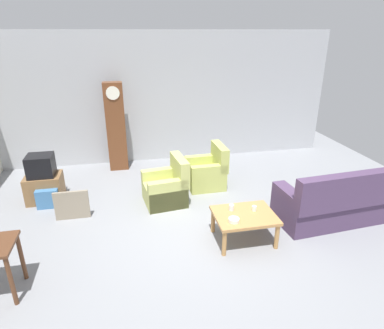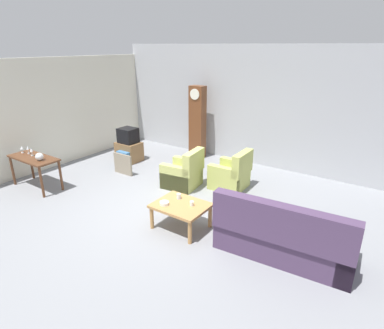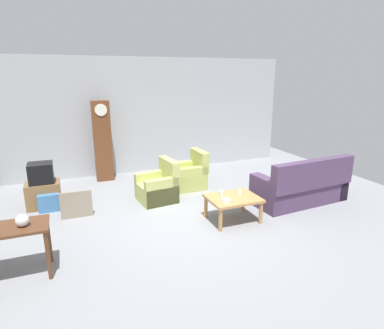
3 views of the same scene
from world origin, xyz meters
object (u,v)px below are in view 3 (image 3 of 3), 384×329
glass_dome_cloche (22,220)px  cup_blue_rimmed (222,193)px  framed_picture_leaning (76,205)px  storage_box_blue (49,201)px  coffee_table_wood (233,200)px  grandfather_clock (103,141)px  bowl_white_stacked (226,201)px  armchair_olive_far (190,176)px  couch_floral (302,187)px  tv_crt (41,173)px  armchair_olive_near (159,187)px  cup_white_porcelain (240,192)px  tv_stand_cabinet (44,194)px

glass_dome_cloche → cup_blue_rimmed: 3.43m
framed_picture_leaning → storage_box_blue: framed_picture_leaning is taller
coffee_table_wood → grandfather_clock: size_ratio=0.46×
storage_box_blue → framed_picture_leaning: bearing=-50.1°
coffee_table_wood → bowl_white_stacked: bearing=-143.6°
bowl_white_stacked → armchair_olive_far: bearing=86.0°
armchair_olive_far → glass_dome_cloche: bearing=-142.8°
coffee_table_wood → cup_blue_rimmed: size_ratio=9.63×
couch_floral → glass_dome_cloche: bearing=-171.9°
tv_crt → glass_dome_cloche: bearing=-92.3°
coffee_table_wood → framed_picture_leaning: size_ratio=1.60×
glass_dome_cloche → armchair_olive_near: bearing=39.6°
framed_picture_leaning → glass_dome_cloche: (-0.72, -1.77, 0.57)m
grandfather_clock → cup_white_porcelain: size_ratio=25.21×
armchair_olive_far → cup_blue_rimmed: bearing=-92.6°
coffee_table_wood → armchair_olive_far: bearing=92.3°
armchair_olive_far → tv_crt: bearing=180.0°
couch_floral → armchair_olive_near: couch_floral is taller
tv_crt → cup_blue_rimmed: (3.24, -1.92, -0.23)m
cup_blue_rimmed → grandfather_clock: bearing=118.5°
glass_dome_cloche → grandfather_clock: bearing=68.9°
bowl_white_stacked → tv_stand_cabinet: bearing=144.6°
armchair_olive_far → cup_white_porcelain: 2.04m
grandfather_clock → armchair_olive_far: bearing=-36.5°
storage_box_blue → bowl_white_stacked: (3.08, -2.04, 0.32)m
cup_white_porcelain → bowl_white_stacked: bearing=-149.6°
tv_crt → bowl_white_stacked: size_ratio=2.91×
glass_dome_cloche → bowl_white_stacked: glass_dome_cloche is taller
tv_crt → bowl_white_stacked: 3.90m
glass_dome_cloche → tv_crt: bearing=87.7°
glass_dome_cloche → framed_picture_leaning: bearing=67.8°
armchair_olive_far → cup_white_porcelain: bearing=-82.4°
cup_white_porcelain → storage_box_blue: bearing=152.9°
tv_crt → grandfather_clock: bearing=44.1°
grandfather_clock → tv_crt: 2.03m
armchair_olive_far → bowl_white_stacked: bearing=-94.0°
armchair_olive_near → cup_blue_rimmed: size_ratio=9.22×
couch_floral → tv_crt: 5.57m
coffee_table_wood → storage_box_blue: (-3.32, 1.87, -0.22)m
tv_crt → cup_blue_rimmed: 3.78m
armchair_olive_far → grandfather_clock: (-1.89, 1.40, 0.75)m
bowl_white_stacked → storage_box_blue: bearing=146.4°
couch_floral → framed_picture_leaning: couch_floral is taller
tv_crt → cup_white_porcelain: size_ratio=5.77×
armchair_olive_near → cup_white_porcelain: (1.23, -1.44, 0.21)m
tv_stand_cabinet → storage_box_blue: tv_stand_cabinet is taller
grandfather_clock → storage_box_blue: (-1.35, -1.61, -0.87)m
grandfather_clock → cup_blue_rimmed: bearing=-61.5°
cup_white_porcelain → tv_crt: bearing=150.8°
armchair_olive_near → bowl_white_stacked: bearing=-64.5°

